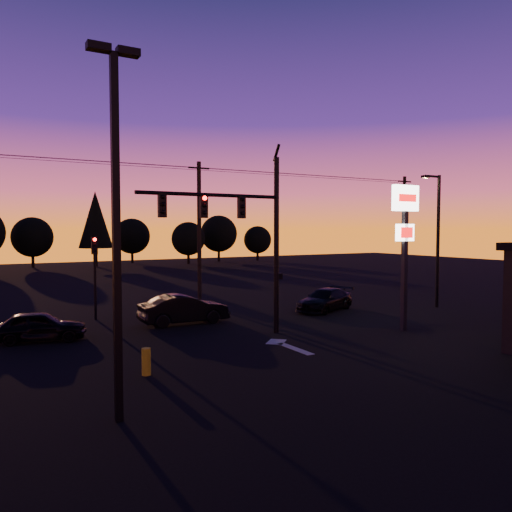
{
  "coord_description": "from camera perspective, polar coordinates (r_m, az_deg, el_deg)",
  "views": [
    {
      "loc": [
        -10.57,
        -15.24,
        4.77
      ],
      "look_at": [
        1.0,
        5.0,
        3.5
      ],
      "focal_mm": 35.0,
      "sensor_mm": 36.0,
      "label": 1
    }
  ],
  "objects": [
    {
      "name": "ground",
      "position": [
        19.15,
        4.93,
        -11.32
      ],
      "size": [
        120.0,
        120.0,
        0.0
      ],
      "primitive_type": "plane",
      "color": "black",
      "rests_on": "ground"
    },
    {
      "name": "car_mid",
      "position": [
        25.48,
        -8.22,
        -6.03
      ],
      "size": [
        4.49,
        1.64,
        1.47
      ],
      "primitive_type": "imported",
      "rotation": [
        0.0,
        0.0,
        1.55
      ],
      "color": "black",
      "rests_on": "ground"
    },
    {
      "name": "tree_7",
      "position": [
        73.38,
        -4.28,
        2.56
      ],
      "size": [
        5.36,
        5.36,
        6.74
      ],
      "color": "black",
      "rests_on": "ground"
    },
    {
      "name": "tree_8",
      "position": [
        75.3,
        0.18,
        1.87
      ],
      "size": [
        4.12,
        4.12,
        5.19
      ],
      "color": "black",
      "rests_on": "ground"
    },
    {
      "name": "secondary_signal",
      "position": [
        27.37,
        -17.94,
        -1.03
      ],
      "size": [
        0.3,
        0.31,
        4.35
      ],
      "color": "black",
      "rests_on": "ground"
    },
    {
      "name": "tree_3",
      "position": [
        67.57,
        -24.19,
        1.98
      ],
      "size": [
        4.95,
        4.95,
        6.22
      ],
      "color": "black",
      "rests_on": "ground"
    },
    {
      "name": "car_right",
      "position": [
        29.47,
        7.9,
        -4.98
      ],
      "size": [
        4.72,
        3.31,
        1.27
      ],
      "primitive_type": "imported",
      "rotation": [
        0.0,
        0.0,
        -1.18
      ],
      "color": "black",
      "rests_on": "ground"
    },
    {
      "name": "traffic_signal_mast",
      "position": [
        21.9,
        -1.19,
        3.55
      ],
      "size": [
        6.79,
        0.52,
        8.58
      ],
      "color": "black",
      "rests_on": "ground"
    },
    {
      "name": "bollard",
      "position": [
        17.0,
        -12.43,
        -11.71
      ],
      "size": [
        0.3,
        0.3,
        0.89
      ],
      "primitive_type": "cylinder",
      "color": "#B6B614",
      "rests_on": "ground"
    },
    {
      "name": "tree_4",
      "position": [
        65.67,
        -17.87,
        3.98
      ],
      "size": [
        4.18,
        4.18,
        9.5
      ],
      "color": "black",
      "rests_on": "ground"
    },
    {
      "name": "power_wires",
      "position": [
        32.05,
        -6.55,
        9.9
      ],
      "size": [
        36.0,
        1.22,
        0.07
      ],
      "color": "black",
      "rests_on": "ground"
    },
    {
      "name": "parking_lot_light",
      "position": [
        12.63,
        -15.72,
        5.27
      ],
      "size": [
        1.25,
        0.3,
        9.14
      ],
      "color": "black",
      "rests_on": "ground"
    },
    {
      "name": "utility_pole_1",
      "position": [
        31.83,
        -6.5,
        2.78
      ],
      "size": [
        1.4,
        0.26,
        9.0
      ],
      "color": "black",
      "rests_on": "ground"
    },
    {
      "name": "tree_6",
      "position": [
        68.23,
        -7.75,
        1.97
      ],
      "size": [
        4.54,
        4.54,
        5.71
      ],
      "color": "black",
      "rests_on": "ground"
    },
    {
      "name": "streetlight",
      "position": [
        32.09,
        19.99,
        2.31
      ],
      "size": [
        1.55,
        0.35,
        8.0
      ],
      "color": "black",
      "rests_on": "ground"
    },
    {
      "name": "tree_5",
      "position": [
        71.96,
        -13.99,
        2.21
      ],
      "size": [
        4.95,
        4.95,
        6.22
      ],
      "color": "black",
      "rests_on": "ground"
    },
    {
      "name": "lane_arrow",
      "position": [
        20.76,
        3.42,
        -10.15
      ],
      "size": [
        1.2,
        3.1,
        0.01
      ],
      "color": "beige",
      "rests_on": "ground"
    },
    {
      "name": "car_left",
      "position": [
        23.25,
        -23.53,
        -7.36
      ],
      "size": [
        4.04,
        2.35,
        1.29
      ],
      "primitive_type": "imported",
      "rotation": [
        0.0,
        0.0,
        1.34
      ],
      "color": "black",
      "rests_on": "ground"
    },
    {
      "name": "utility_pole_2",
      "position": [
        42.3,
        16.54,
        2.75
      ],
      "size": [
        1.4,
        0.26,
        9.0
      ],
      "color": "black",
      "rests_on": "ground"
    },
    {
      "name": "pylon_sign",
      "position": [
        24.27,
        16.66,
        3.33
      ],
      "size": [
        1.5,
        0.28,
        6.8
      ],
      "color": "black",
      "rests_on": "ground"
    }
  ]
}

